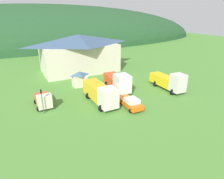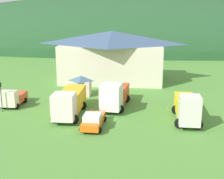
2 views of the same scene
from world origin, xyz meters
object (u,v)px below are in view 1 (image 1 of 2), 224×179
Objects in this scene: traffic_light_west at (42,99)px; traffic_cone_near_pickup at (146,84)px; light_truck_cream at (43,100)px; flatbed_truck_yellow at (169,81)px; heavy_rig_white at (118,82)px; depot_building at (79,53)px; traffic_cone_mid_row at (104,110)px; service_pickup_orange at (130,102)px; heavy_rig_striped at (101,93)px; play_shed_cream at (80,79)px.

traffic_cone_near_pickup is (20.79, 3.32, -2.34)m from traffic_light_west.
flatbed_truck_yellow reaches higher than light_truck_cream.
depot_building is at bearing -166.82° from heavy_rig_white.
traffic_cone_mid_row is at bearing 54.40° from light_truck_cream.
heavy_rig_white is 9.59m from flatbed_truck_yellow.
depot_building reaches higher than light_truck_cream.
flatbed_truck_yellow reaches higher than traffic_cone_mid_row.
service_pickup_orange is 10.46× the size of traffic_cone_near_pickup.
service_pickup_orange is (-1.64, -6.96, -0.96)m from heavy_rig_white.
heavy_rig_striped is 8.83m from traffic_light_west.
heavy_rig_white is 1.04× the size of flatbed_truck_yellow.
light_truck_cream is 13.49m from heavy_rig_white.
traffic_light_west is (-12.24, 4.05, 1.52)m from service_pickup_orange.
traffic_light_west is (-0.42, -2.34, 1.20)m from light_truck_cream.
heavy_rig_white is 8.46m from traffic_cone_mid_row.
traffic_light_west is at bearing -122.40° from depot_building.
traffic_cone_near_pickup is at bearing -22.86° from play_shed_cream.
heavy_rig_striped is 1.69× the size of service_pickup_orange.
play_shed_cream is 10.11m from light_truck_cream.
light_truck_cream is 13.44m from service_pickup_orange.
service_pickup_orange is at bearing -13.26° from traffic_cone_mid_row.
heavy_rig_striped is 2.26× the size of traffic_light_west.
flatbed_truck_yellow is (14.17, -9.72, 0.19)m from play_shed_cream.
heavy_rig_striped is at bearing -87.46° from play_shed_cream.
play_shed_cream reaches higher than traffic_cone_mid_row.
flatbed_truck_yellow is 5.13m from traffic_cone_near_pickup.
traffic_light_west is (-8.79, 0.59, 0.54)m from heavy_rig_striped.
light_truck_cream is 9.60× the size of traffic_cone_near_pickup.
flatbed_truck_yellow is (13.77, -0.58, -0.07)m from heavy_rig_striped.
traffic_cone_mid_row is (-5.69, -6.00, -1.79)m from heavy_rig_white.
service_pickup_orange is at bearing 44.16° from heavy_rig_striped.
service_pickup_orange is at bearing -72.99° from play_shed_cream.
light_truck_cream is at bearing -97.95° from flatbed_truck_yellow.
traffic_cone_near_pickup is 0.80× the size of traffic_cone_mid_row.
flatbed_truck_yellow is 13.14× the size of traffic_cone_mid_row.
traffic_cone_near_pickup is (8.55, 7.37, -0.83)m from service_pickup_orange.
traffic_light_west reaches higher than play_shed_cream.
traffic_light_west is at bearing -134.44° from play_shed_cream.
heavy_rig_striped is at bearing 76.52° from traffic_cone_mid_row.
traffic_cone_mid_row is at bearing -81.33° from flatbed_truck_yellow.
play_shed_cream reaches higher than light_truck_cream.
heavy_rig_striped is 12.75m from traffic_cone_near_pickup.
heavy_rig_white is at bearing 91.78° from light_truck_cream.
traffic_cone_near_pickup is (12.40, -5.23, -1.55)m from play_shed_cream.
play_shed_cream is at bearing 45.56° from traffic_light_west.
heavy_rig_striped is (0.41, -9.14, 0.26)m from play_shed_cream.
depot_building is at bearing 71.02° from play_shed_cream.
traffic_light_west is at bearing -94.62° from heavy_rig_striped.
heavy_rig_white is at bearing 123.74° from heavy_rig_striped.
heavy_rig_striped reaches higher than traffic_cone_mid_row.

